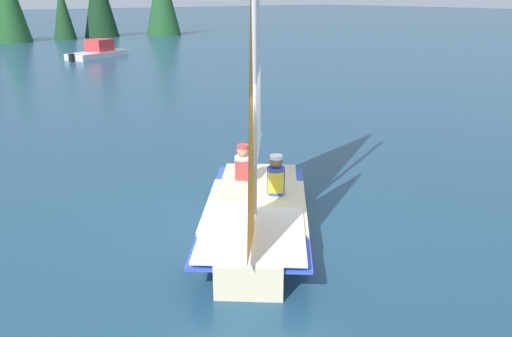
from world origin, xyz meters
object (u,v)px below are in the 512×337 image
at_px(sailboat_main, 256,187).
at_px(motorboat_distant, 98,51).
at_px(sailor_crew, 243,173).
at_px(sailor_helm, 276,186).

height_order(sailboat_main, motorboat_distant, sailboat_main).
bearing_deg(sailor_crew, sailor_helm, 46.35).
relative_size(sailor_helm, sailor_crew, 1.00).
relative_size(sailboat_main, sailor_helm, 4.85).
xyz_separation_m(sailboat_main, sailor_helm, (-0.51, -0.12, -0.14)).
relative_size(sailor_crew, motorboat_distant, 0.29).
bearing_deg(motorboat_distant, sailboat_main, -130.50).
bearing_deg(sailboat_main, sailor_crew, -163.98).
distance_m(sailboat_main, motorboat_distant, 25.26).
height_order(sailboat_main, sailor_crew, sailboat_main).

